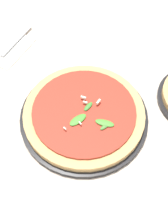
# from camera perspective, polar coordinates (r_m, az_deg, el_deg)

# --- Properties ---
(ground_plane) EXTENTS (6.00, 6.00, 0.00)m
(ground_plane) POSITION_cam_1_polar(r_m,az_deg,el_deg) (0.76, 1.80, -3.72)
(ground_plane) COLOR beige
(pizza_arugula_main) EXTENTS (0.32, 0.32, 0.05)m
(pizza_arugula_main) POSITION_cam_1_polar(r_m,az_deg,el_deg) (0.76, 0.01, -0.54)
(pizza_arugula_main) COLOR black
(pizza_arugula_main) RESTS_ON ground_plane
(napkin) EXTENTS (0.15, 0.12, 0.01)m
(napkin) POSITION_cam_1_polar(r_m,az_deg,el_deg) (0.94, -13.42, 11.22)
(napkin) COLOR silver
(napkin) RESTS_ON ground_plane
(fork) EXTENTS (0.22, 0.06, 0.00)m
(fork) POSITION_cam_1_polar(r_m,az_deg,el_deg) (0.94, -13.79, 11.09)
(fork) COLOR silver
(fork) RESTS_ON ground_plane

